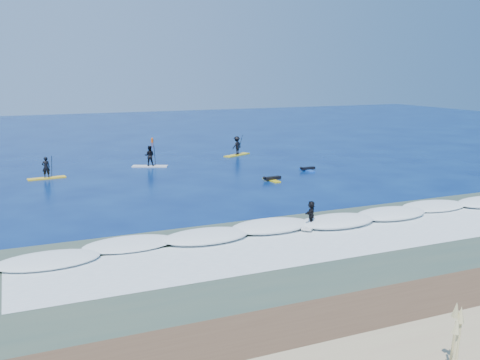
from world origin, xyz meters
name	(u,v)px	position (x,y,z in m)	size (l,w,h in m)	color
ground	(248,190)	(0.00, 0.00, 0.00)	(160.00, 160.00, 0.00)	#03154A
wet_sand_strip	(473,301)	(0.00, -21.50, 0.00)	(90.00, 5.00, 0.08)	#4A3322
shallow_water	(359,245)	(0.00, -14.00, 0.01)	(90.00, 13.00, 0.01)	#36493D
breaking_wave	(318,225)	(0.00, -10.00, 0.00)	(40.00, 6.00, 0.30)	white
whitewater	(348,239)	(0.00, -13.00, 0.00)	(34.00, 5.00, 0.02)	silver
sup_paddler_left	(46,171)	(-13.64, 10.70, 0.67)	(3.11, 1.08, 2.14)	yellow
sup_paddler_center	(150,158)	(-4.34, 12.84, 0.86)	(3.34, 2.10, 2.31)	silver
sup_paddler_right	(237,147)	(5.82, 15.85, 0.92)	(3.38, 2.32, 2.37)	gold
prone_paddler_near	(272,179)	(3.25, 2.50, 0.15)	(1.66, 2.12, 0.44)	yellow
prone_paddler_far	(307,169)	(8.21, 5.24, 0.14)	(1.54, 1.94, 0.40)	blue
wave_surfer	(311,214)	(-0.78, -10.45, 0.83)	(1.85, 1.82, 1.48)	silver
marker_buoy	(152,140)	(0.10, 29.44, 0.31)	(0.30, 0.30, 0.72)	#CC4B12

